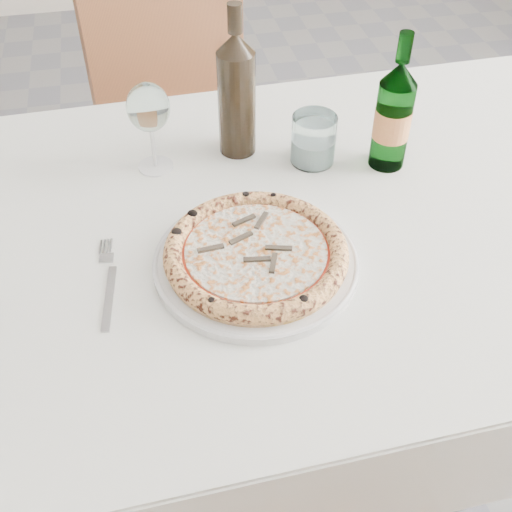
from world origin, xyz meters
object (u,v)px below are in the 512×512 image
at_px(dining_table, 244,262).
at_px(tumbler, 313,142).
at_px(beer_bottle, 393,116).
at_px(pizza, 256,253).
at_px(wine_bottle, 237,93).
at_px(wine_glass, 148,110).
at_px(chair_far, 186,110).
at_px(plate, 256,261).

bearing_deg(dining_table, tumbler, 43.03).
distance_m(dining_table, beer_bottle, 0.36).
height_order(pizza, wine_bottle, wine_bottle).
bearing_deg(wine_bottle, wine_glass, -171.12).
relative_size(tumbler, beer_bottle, 0.36).
relative_size(tumbler, wine_bottle, 0.33).
bearing_deg(dining_table, beer_bottle, 21.16).
xyz_separation_m(wine_glass, wine_bottle, (0.15, 0.02, -0.00)).
bearing_deg(chair_far, beer_bottle, -65.10).
distance_m(dining_table, chair_far, 0.76).
relative_size(plate, wine_bottle, 1.13).
bearing_deg(wine_glass, beer_bottle, -10.47).
height_order(pizza, wine_glass, wine_glass).
xyz_separation_m(plate, beer_bottle, (0.29, 0.21, 0.09)).
relative_size(pizza, wine_glass, 1.68).
bearing_deg(wine_glass, dining_table, -56.63).
bearing_deg(dining_table, chair_far, 90.77).
bearing_deg(pizza, wine_glass, 113.19).
height_order(dining_table, wine_bottle, wine_bottle).
distance_m(plate, tumbler, 0.30).
bearing_deg(beer_bottle, wine_bottle, 158.53).
height_order(wine_glass, beer_bottle, beer_bottle).
bearing_deg(plate, pizza, -163.78).
xyz_separation_m(chair_far, beer_bottle, (0.30, -0.64, 0.32)).
bearing_deg(pizza, plate, 16.22).
height_order(plate, beer_bottle, beer_bottle).
xyz_separation_m(dining_table, beer_bottle, (0.29, 0.11, 0.19)).
distance_m(dining_table, wine_glass, 0.30).
xyz_separation_m(tumbler, beer_bottle, (0.13, -0.04, 0.06)).
bearing_deg(tumbler, chair_far, 105.65).
distance_m(plate, wine_bottle, 0.33).
distance_m(dining_table, tumbler, 0.25).
bearing_deg(beer_bottle, tumbler, 163.82).
relative_size(plate, wine_glass, 1.88).
relative_size(wine_glass, beer_bottle, 0.67).
xyz_separation_m(dining_table, chair_far, (-0.01, 0.75, -0.14)).
bearing_deg(wine_glass, wine_bottle, 8.88).
bearing_deg(tumbler, beer_bottle, -16.18).
bearing_deg(beer_bottle, plate, -143.62).
distance_m(wine_glass, tumbler, 0.29).
height_order(wine_glass, wine_bottle, wine_bottle).
bearing_deg(chair_far, plate, -89.32).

